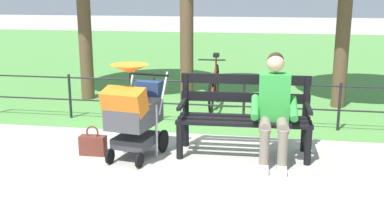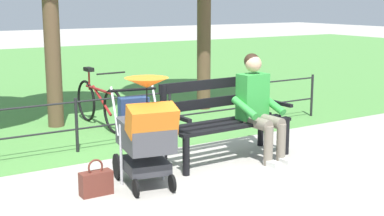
% 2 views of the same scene
% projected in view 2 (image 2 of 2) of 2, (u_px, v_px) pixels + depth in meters
% --- Properties ---
extents(ground_plane, '(60.00, 60.00, 0.00)m').
position_uv_depth(ground_plane, '(175.00, 170.00, 6.13)').
color(ground_plane, '#ADA89E').
extents(park_bench, '(1.62, 0.65, 0.96)m').
position_uv_depth(park_bench, '(223.00, 116.00, 6.51)').
color(park_bench, black).
rests_on(park_bench, ground).
extents(person_on_bench, '(0.54, 0.74, 1.28)m').
position_uv_depth(person_on_bench, '(258.00, 104.00, 6.48)').
color(person_on_bench, slate).
rests_on(person_on_bench, ground).
extents(stroller, '(0.64, 0.95, 1.15)m').
position_uv_depth(stroller, '(145.00, 131.00, 5.50)').
color(stroller, black).
rests_on(stroller, ground).
extents(handbag, '(0.32, 0.14, 0.37)m').
position_uv_depth(handbag, '(96.00, 183.00, 5.33)').
color(handbag, brown).
rests_on(handbag, ground).
extents(park_fence, '(6.83, 0.04, 0.70)m').
position_uv_depth(park_fence, '(125.00, 114.00, 7.13)').
color(park_fence, black).
rests_on(park_fence, ground).
extents(bicycle, '(0.44, 1.66, 0.89)m').
position_uv_depth(bicycle, '(99.00, 104.00, 8.14)').
color(bicycle, black).
rests_on(bicycle, ground).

